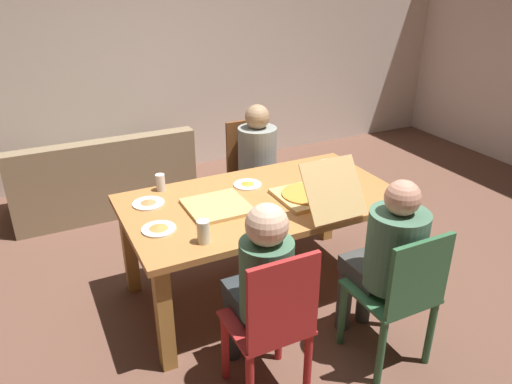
% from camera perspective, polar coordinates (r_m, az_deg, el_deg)
% --- Properties ---
extents(ground_plane, '(20.00, 20.00, 0.00)m').
position_cam_1_polar(ground_plane, '(3.81, 0.68, -11.19)').
color(ground_plane, brown).
extents(back_wall, '(7.87, 0.12, 2.89)m').
position_cam_1_polar(back_wall, '(5.67, -12.24, 16.36)').
color(back_wall, beige).
rests_on(back_wall, ground).
extents(dining_table, '(1.90, 1.05, 0.77)m').
position_cam_1_polar(dining_table, '(3.46, 0.73, -2.27)').
color(dining_table, '#B4723A').
rests_on(dining_table, ground).
extents(chair_0, '(0.42, 0.40, 0.98)m').
position_cam_1_polar(chair_0, '(2.69, 1.99, -15.15)').
color(chair_0, '#AF2525').
rests_on(chair_0, ground).
extents(person_0, '(0.29, 0.50, 1.19)m').
position_cam_1_polar(person_0, '(2.68, 0.51, -10.26)').
color(person_0, '#2F3639').
rests_on(person_0, ground).
extents(chair_1, '(0.43, 0.44, 0.99)m').
position_cam_1_polar(chair_1, '(4.44, -0.41, 2.35)').
color(chair_1, brown).
rests_on(chair_1, ground).
extents(person_1, '(0.33, 0.50, 1.18)m').
position_cam_1_polar(person_1, '(4.25, 0.47, 3.69)').
color(person_1, '#393347').
rests_on(person_1, ground).
extents(chair_2, '(0.44, 0.44, 0.93)m').
position_cam_1_polar(chair_2, '(3.03, 16.36, -11.38)').
color(chair_2, '#31643E').
rests_on(chair_2, ground).
extents(person_2, '(0.34, 0.53, 1.19)m').
position_cam_1_polar(person_2, '(3.01, 15.02, -6.85)').
color(person_2, '#3D3E3C').
rests_on(person_2, ground).
extents(pizza_box_0, '(0.40, 0.62, 0.36)m').
position_cam_1_polar(pizza_box_0, '(3.37, 6.41, -0.28)').
color(pizza_box_0, tan).
rests_on(pizza_box_0, dining_table).
extents(pizza_box_1, '(0.40, 0.40, 0.02)m').
position_cam_1_polar(pizza_box_1, '(3.28, -4.55, -1.66)').
color(pizza_box_1, tan).
rests_on(pizza_box_1, dining_table).
extents(plate_0, '(0.22, 0.22, 0.03)m').
position_cam_1_polar(plate_0, '(3.40, -12.36, -1.25)').
color(plate_0, white).
rests_on(plate_0, dining_table).
extents(plate_1, '(0.26, 0.26, 0.03)m').
position_cam_1_polar(plate_1, '(4.01, 8.86, 3.17)').
color(plate_1, white).
rests_on(plate_1, dining_table).
extents(plate_2, '(0.21, 0.21, 0.03)m').
position_cam_1_polar(plate_2, '(3.60, -0.97, 0.91)').
color(plate_2, white).
rests_on(plate_2, dining_table).
extents(plate_3, '(0.21, 0.21, 0.03)m').
position_cam_1_polar(plate_3, '(3.07, -11.21, -4.16)').
color(plate_3, white).
rests_on(plate_3, dining_table).
extents(drinking_glass_0, '(0.07, 0.07, 0.12)m').
position_cam_1_polar(drinking_glass_0, '(3.57, -11.01, 1.10)').
color(drinking_glass_0, silver).
rests_on(drinking_glass_0, dining_table).
extents(drinking_glass_1, '(0.08, 0.08, 0.14)m').
position_cam_1_polar(drinking_glass_1, '(2.87, -6.11, -4.60)').
color(drinking_glass_1, silver).
rests_on(drinking_glass_1, dining_table).
extents(couch, '(1.71, 0.78, 0.78)m').
position_cam_1_polar(couch, '(5.11, -17.27, 1.15)').
color(couch, '#8B7556').
rests_on(couch, ground).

